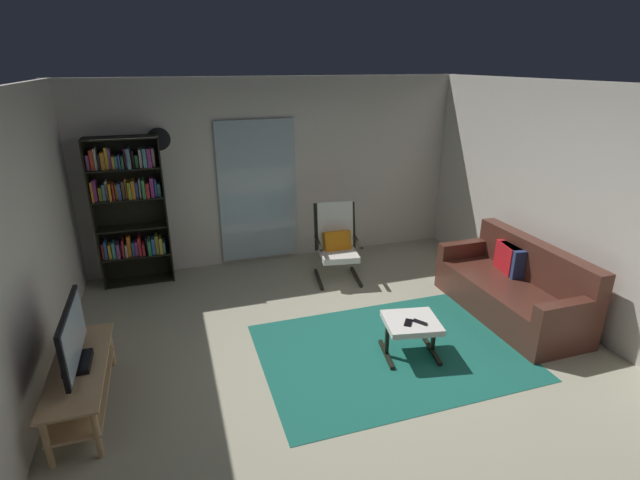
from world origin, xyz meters
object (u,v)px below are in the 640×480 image
television (73,339)px  wall_clock (159,139)px  lounge_armchair (337,240)px  ottoman (411,326)px  tv_remote (420,322)px  tv_stand (81,381)px  bookshelf_near_tv (130,206)px  leather_sofa (513,289)px  cell_phone (408,323)px

television → wall_clock: size_ratio=3.06×
television → lounge_armchair: 3.47m
lounge_armchair → ottoman: (0.07, -1.99, -0.21)m
tv_remote → wall_clock: 3.96m
lounge_armchair → tv_stand: bearing=-147.4°
bookshelf_near_tv → lounge_armchair: bookshelf_near_tv is taller
bookshelf_near_tv → wall_clock: bearing=22.0°
leather_sofa → tv_remote: 1.56m
tv_remote → ottoman: bearing=88.9°
television → wall_clock: bearing=73.5°
bookshelf_near_tv → wall_clock: wall_clock is taller
bookshelf_near_tv → cell_phone: (2.57, -2.72, -0.65)m
leather_sofa → cell_phone: bearing=-164.7°
television → ottoman: 3.02m
tv_remote → cell_phone: bearing=128.6°
tv_stand → bookshelf_near_tv: (0.37, 2.56, 0.76)m
lounge_armchair → wall_clock: wall_clock is taller
bookshelf_near_tv → lounge_armchair: size_ratio=1.89×
tv_stand → television: television is taller
leather_sofa → ottoman: bearing=-165.5°
tv_stand → television: 0.40m
bookshelf_near_tv → leather_sofa: size_ratio=1.04×
tv_stand → wall_clock: wall_clock is taller
television → tv_remote: (3.05, -0.21, -0.28)m
lounge_armchair → leather_sofa: bearing=-44.7°
television → lounge_armchair: bearing=32.3°
leather_sofa → cell_phone: size_ratio=13.29×
tv_remote → tv_stand: bearing=142.4°
bookshelf_near_tv → wall_clock: 0.93m
tv_stand → bookshelf_near_tv: bearing=81.8°
ottoman → tv_remote: bearing=-57.1°
television → ottoman: television is taller
bookshelf_near_tv → ottoman: (2.63, -2.68, -0.72)m
tv_remote → cell_phone: 0.11m
lounge_armchair → tv_remote: size_ratio=7.10×
television → cell_phone: size_ratio=6.34×
cell_phone → wall_clock: bearing=162.2°
tv_stand → cell_phone: (2.94, -0.16, 0.11)m
lounge_armchair → cell_phone: lounge_armchair is taller
leather_sofa → lounge_armchair: (-1.61, 1.59, 0.22)m
bookshelf_near_tv → tv_remote: (2.68, -2.75, -0.64)m
leather_sofa → tv_remote: leather_sofa is taller
television → lounge_armchair: size_ratio=0.87×
leather_sofa → ottoman: (-1.54, -0.40, 0.02)m
leather_sofa → lounge_armchair: size_ratio=1.82×
television → cell_phone: (2.94, -0.17, -0.29)m
bookshelf_near_tv → lounge_armchair: (2.57, -0.69, -0.51)m
lounge_armchair → ottoman: 2.00m
tv_stand → leather_sofa: bearing=3.6°
leather_sofa → ottoman: size_ratio=3.10×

